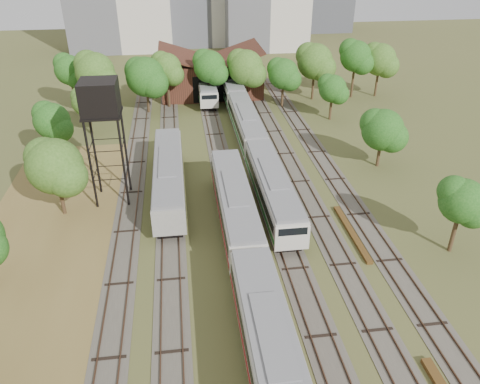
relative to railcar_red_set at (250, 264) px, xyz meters
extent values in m
plane|color=#475123|center=(2.00, -9.06, -1.98)|extent=(240.00, 240.00, 0.00)
cube|color=brown|center=(-16.00, -1.06, -1.96)|extent=(14.00, 60.00, 0.04)
cube|color=#4C473D|center=(-10.00, 15.94, -1.95)|extent=(2.60, 80.00, 0.06)
cube|color=#472D1E|center=(-10.72, 15.94, -1.86)|extent=(0.08, 80.00, 0.14)
cube|color=#472D1E|center=(-9.28, 15.94, -1.86)|extent=(0.08, 80.00, 0.14)
cube|color=#4C473D|center=(-6.00, 15.94, -1.95)|extent=(2.60, 80.00, 0.06)
cube|color=#472D1E|center=(-6.72, 15.94, -1.86)|extent=(0.08, 80.00, 0.14)
cube|color=#472D1E|center=(-5.28, 15.94, -1.86)|extent=(0.08, 80.00, 0.14)
cube|color=#4C473D|center=(0.00, 15.94, -1.95)|extent=(2.60, 80.00, 0.06)
cube|color=#472D1E|center=(-0.72, 15.94, -1.86)|extent=(0.08, 80.00, 0.14)
cube|color=#472D1E|center=(0.72, 15.94, -1.86)|extent=(0.08, 80.00, 0.14)
cube|color=#4C473D|center=(4.00, 15.94, -1.95)|extent=(2.60, 80.00, 0.06)
cube|color=#472D1E|center=(3.28, 15.94, -1.86)|extent=(0.08, 80.00, 0.14)
cube|color=#472D1E|center=(4.72, 15.94, -1.86)|extent=(0.08, 80.00, 0.14)
cube|color=#4C473D|center=(8.00, 15.94, -1.95)|extent=(2.60, 80.00, 0.06)
cube|color=#472D1E|center=(7.28, 15.94, -1.86)|extent=(0.08, 80.00, 0.14)
cube|color=#472D1E|center=(8.72, 15.94, -1.86)|extent=(0.08, 80.00, 0.14)
cube|color=#4C473D|center=(12.00, 15.94, -1.95)|extent=(2.60, 80.00, 0.06)
cube|color=#472D1E|center=(11.28, 15.94, -1.86)|extent=(0.08, 80.00, 0.14)
cube|color=#472D1E|center=(12.72, 15.94, -1.86)|extent=(0.08, 80.00, 0.14)
cube|color=black|center=(0.00, -8.69, -1.57)|extent=(2.25, 15.64, 0.82)
cube|color=beige|center=(0.00, -8.69, 0.12)|extent=(2.97, 17.00, 2.56)
cube|color=black|center=(0.00, -8.69, 0.42)|extent=(3.03, 15.64, 0.87)
cube|color=slate|center=(0.00, -8.69, 1.58)|extent=(2.73, 16.66, 0.37)
cube|color=maroon|center=(0.00, -8.69, -0.60)|extent=(3.03, 16.66, 0.46)
cube|color=black|center=(0.00, 8.81, -1.57)|extent=(2.25, 15.64, 0.82)
cube|color=beige|center=(0.00, 8.81, 0.12)|extent=(2.97, 17.00, 2.56)
cube|color=black|center=(0.00, 8.81, 0.42)|extent=(3.03, 15.64, 0.87)
cube|color=slate|center=(0.00, 8.81, 1.58)|extent=(2.73, 16.66, 0.37)
cube|color=maroon|center=(0.00, 8.81, -0.60)|extent=(3.03, 16.66, 0.46)
cube|color=black|center=(4.00, 11.44, -1.58)|extent=(2.18, 15.64, 0.79)
cube|color=beige|center=(4.00, 11.44, 0.05)|extent=(2.87, 17.00, 2.47)
cube|color=black|center=(4.00, 11.44, 0.34)|extent=(2.93, 15.64, 0.84)
cube|color=slate|center=(4.00, 11.44, 1.46)|extent=(2.64, 16.66, 0.36)
cube|color=#1A6A21|center=(4.00, 11.44, -0.65)|extent=(2.93, 16.66, 0.45)
cube|color=beige|center=(4.00, 2.99, -0.08)|extent=(2.91, 0.25, 2.23)
cube|color=black|center=(4.00, 28.94, -1.58)|extent=(2.18, 15.64, 0.79)
cube|color=beige|center=(4.00, 28.94, 0.05)|extent=(2.87, 17.00, 2.47)
cube|color=black|center=(4.00, 28.94, 0.34)|extent=(2.93, 15.64, 0.84)
cube|color=slate|center=(4.00, 28.94, 1.46)|extent=(2.64, 16.66, 0.36)
cube|color=#1A6A21|center=(4.00, 28.94, -0.65)|extent=(2.93, 16.66, 0.45)
cube|color=black|center=(4.00, 46.44, -1.58)|extent=(2.18, 15.64, 0.79)
cube|color=beige|center=(4.00, 46.44, 0.05)|extent=(2.87, 17.00, 2.47)
cube|color=black|center=(4.00, 46.44, 0.34)|extent=(2.93, 15.64, 0.84)
cube|color=slate|center=(4.00, 46.44, 1.46)|extent=(2.64, 16.66, 0.36)
cube|color=#1A6A21|center=(4.00, 46.44, -0.65)|extent=(2.93, 16.66, 0.45)
cube|color=black|center=(0.00, 46.94, -1.61)|extent=(2.03, 14.72, 0.74)
cube|color=beige|center=(0.00, 46.94, -0.09)|extent=(2.67, 16.00, 2.31)
cube|color=black|center=(0.00, 46.94, 0.19)|extent=(2.73, 14.72, 0.78)
cube|color=slate|center=(0.00, 46.94, 1.23)|extent=(2.46, 15.68, 0.33)
cube|color=#1A6A21|center=(0.00, 46.94, -0.73)|extent=(2.73, 15.68, 0.42)
cube|color=beige|center=(0.00, 38.99, -0.20)|extent=(2.71, 0.25, 2.08)
cube|color=black|center=(-6.00, 15.29, -1.58)|extent=(2.22, 16.56, 0.81)
cube|color=gray|center=(-6.00, 15.29, 0.09)|extent=(2.93, 18.00, 2.53)
cube|color=black|center=(-6.00, 15.29, 0.39)|extent=(2.99, 16.56, 0.86)
cube|color=slate|center=(-6.00, 15.29, 1.54)|extent=(2.69, 17.64, 0.36)
cylinder|color=black|center=(-13.13, 13.49, 2.51)|extent=(0.22, 0.22, 8.98)
cylinder|color=black|center=(-10.10, 13.49, 2.51)|extent=(0.22, 0.22, 8.98)
cylinder|color=black|center=(-13.13, 16.52, 2.51)|extent=(0.22, 0.22, 8.98)
cylinder|color=black|center=(-10.10, 16.52, 2.51)|extent=(0.22, 0.22, 8.98)
cube|color=black|center=(-11.61, 15.01, 7.10)|extent=(3.53, 3.53, 0.20)
cube|color=black|center=(-11.61, 15.01, 8.71)|extent=(3.37, 3.37, 3.03)
cube|color=brown|center=(10.20, 5.55, -1.84)|extent=(0.56, 8.89, 0.29)
cube|color=#371D14|center=(1.00, 48.94, 0.77)|extent=(16.00, 11.00, 5.50)
cube|color=#371D14|center=(-3.00, 48.94, 4.12)|extent=(8.45, 11.55, 2.96)
cube|color=#371D14|center=(5.00, 48.94, 4.12)|extent=(8.45, 11.55, 2.96)
cube|color=black|center=(1.00, 43.49, 0.22)|extent=(6.40, 0.15, 4.12)
cylinder|color=#382616|center=(-16.13, 12.69, 0.02)|extent=(0.36, 0.36, 3.99)
sphere|color=#164B14|center=(-16.13, 12.69, 3.10)|extent=(5.19, 5.19, 5.19)
cylinder|color=#382616|center=(-18.73, 24.24, 0.09)|extent=(0.36, 0.36, 4.13)
sphere|color=#164B14|center=(-18.73, 24.24, 3.28)|extent=(4.06, 4.06, 4.06)
cylinder|color=#382616|center=(-16.37, 33.07, -0.25)|extent=(0.36, 0.36, 3.46)
sphere|color=#164B14|center=(-16.37, 33.07, 2.42)|extent=(3.84, 3.84, 3.84)
cylinder|color=#382616|center=(-19.88, 42.70, 0.44)|extent=(0.36, 0.36, 4.84)
sphere|color=#164B14|center=(-19.88, 42.70, 4.19)|extent=(4.31, 4.31, 4.31)
cylinder|color=#382616|center=(-15.61, 38.36, 0.73)|extent=(0.36, 0.36, 5.41)
sphere|color=#164B14|center=(-15.61, 38.36, 4.91)|extent=(5.34, 5.34, 5.34)
cylinder|color=#382616|center=(-9.01, 40.51, 0.12)|extent=(0.36, 0.36, 4.21)
sphere|color=#164B14|center=(-9.01, 40.51, 3.38)|extent=(5.68, 5.68, 5.68)
cylinder|color=#382616|center=(-5.95, 42.57, 0.37)|extent=(0.36, 0.36, 4.70)
sphere|color=#164B14|center=(-5.95, 42.57, 4.01)|extent=(4.42, 4.42, 4.42)
cylinder|color=#382616|center=(0.43, 42.26, 0.40)|extent=(0.36, 0.36, 4.75)
sphere|color=#164B14|center=(0.43, 42.26, 4.07)|extent=(4.77, 4.77, 4.77)
cylinder|color=#382616|center=(5.81, 41.79, 0.31)|extent=(0.36, 0.36, 4.59)
sphere|color=#164B14|center=(5.81, 41.79, 3.86)|extent=(5.28, 5.28, 5.28)
cylinder|color=#382616|center=(11.29, 40.32, 0.03)|extent=(0.36, 0.36, 4.01)
sphere|color=#164B14|center=(11.29, 40.32, 3.13)|extent=(4.55, 4.55, 4.55)
cylinder|color=#382616|center=(16.87, 43.25, 0.40)|extent=(0.36, 0.36, 4.76)
sphere|color=#164B14|center=(16.87, 43.25, 4.07)|extent=(5.50, 5.50, 5.50)
cylinder|color=#382616|center=(23.46, 43.41, 0.61)|extent=(0.36, 0.36, 5.19)
sphere|color=#164B14|center=(23.46, 43.41, 4.62)|extent=(4.82, 4.82, 4.82)
cylinder|color=#382616|center=(27.56, 43.46, 0.35)|extent=(0.36, 0.36, 4.67)
sphere|color=#164B14|center=(27.56, 43.46, 3.96)|extent=(5.03, 5.03, 5.03)
cylinder|color=#382616|center=(17.65, 2.07, -0.05)|extent=(0.36, 0.36, 3.87)
sphere|color=#164B14|center=(17.65, 2.07, 2.94)|extent=(3.72, 3.72, 3.72)
cylinder|color=#382616|center=(17.88, 18.60, -0.23)|extent=(0.36, 0.36, 3.50)
sphere|color=#164B14|center=(17.88, 18.60, 2.48)|extent=(4.68, 4.68, 4.68)
cylinder|color=#382616|center=(16.97, 34.05, -0.21)|extent=(0.36, 0.36, 3.55)
sphere|color=#164B14|center=(16.97, 34.05, 2.54)|extent=(3.86, 3.86, 3.86)
camera|label=1|loc=(-4.47, -27.62, 22.10)|focal=35.00mm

